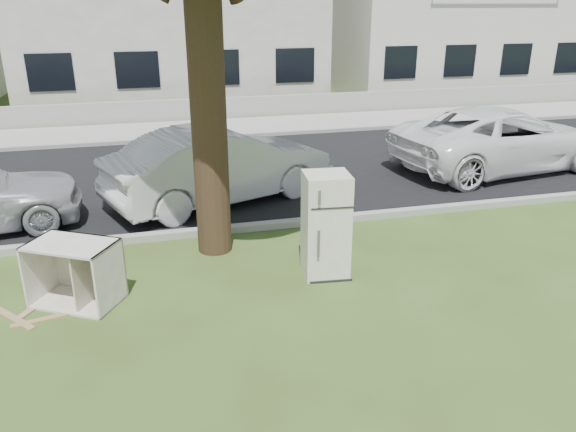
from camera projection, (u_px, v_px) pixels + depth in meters
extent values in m
plane|color=#37491A|center=(263.00, 299.00, 7.58)|extent=(120.00, 120.00, 0.00)
cube|color=black|center=(208.00, 175.00, 12.99)|extent=(120.00, 7.00, 0.01)
cube|color=gray|center=(233.00, 232.00, 9.79)|extent=(120.00, 0.18, 0.12)
cube|color=gray|center=(193.00, 140.00, 16.20)|extent=(120.00, 0.18, 0.12)
cube|color=gray|center=(188.00, 130.00, 17.51)|extent=(120.00, 2.80, 0.01)
cube|color=gray|center=(183.00, 110.00, 18.83)|extent=(120.00, 0.15, 0.70)
cylinder|color=black|center=(207.00, 87.00, 8.18)|extent=(0.54, 0.54, 5.20)
cube|color=beige|center=(168.00, 5.00, 22.09)|extent=(11.00, 8.00, 7.20)
cube|color=beige|center=(441.00, 12.00, 25.02)|extent=(10.00, 8.00, 6.60)
cube|color=#B7B3A5|center=(326.00, 225.00, 8.03)|extent=(0.69, 0.65, 1.53)
cube|color=silver|center=(75.00, 273.00, 7.36)|extent=(1.30, 1.15, 0.86)
cube|color=#967748|center=(60.00, 315.00, 7.17)|extent=(1.16, 0.36, 0.02)
cube|color=#927B4C|center=(12.00, 317.00, 7.13)|extent=(0.68, 0.80, 0.02)
cube|color=#A07F59|center=(41.00, 303.00, 7.47)|extent=(0.55, 0.79, 0.02)
imported|color=silver|center=(221.00, 165.00, 11.04)|extent=(4.78, 3.08, 1.49)
imported|color=white|center=(502.00, 139.00, 13.22)|extent=(5.57, 3.15, 1.47)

